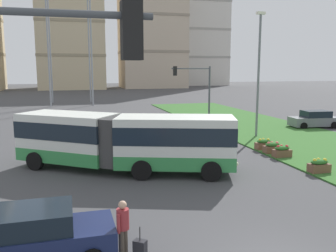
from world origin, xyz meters
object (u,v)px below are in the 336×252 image
(articulated_bus, at_px, (123,140))
(car_navy_sedan, at_px, (34,237))
(rolling_suitcase, at_px, (140,249))
(flower_planter_5, at_px, (264,144))
(flower_planter_2, at_px, (319,166))
(apartment_tower_westcentre, at_px, (69,10))
(car_grey_wagon, at_px, (314,119))
(pedestrian_crossing, at_px, (123,226))
(flower_planter_4, at_px, (272,147))
(flower_planter_3, at_px, (282,151))
(streetlight_median, at_px, (259,70))
(apartment_tower_centre, at_px, (152,18))
(traffic_light_far_right, at_px, (197,86))
(apartment_tower_eastcentre, at_px, (190,5))

(articulated_bus, xyz_separation_m, car_navy_sedan, (-3.79, -8.62, -0.90))
(rolling_suitcase, bearing_deg, car_navy_sedan, 167.04)
(flower_planter_5, bearing_deg, flower_planter_2, -90.00)
(articulated_bus, distance_m, apartment_tower_westcentre, 87.95)
(car_grey_wagon, distance_m, flower_planter_5, 11.93)
(pedestrian_crossing, bearing_deg, car_navy_sedan, 169.20)
(flower_planter_2, bearing_deg, flower_planter_4, 90.00)
(pedestrian_crossing, bearing_deg, flower_planter_3, 39.92)
(articulated_bus, relative_size, flower_planter_2, 10.42)
(car_grey_wagon, relative_size, flower_planter_5, 4.15)
(pedestrian_crossing, height_order, streetlight_median, streetlight_median)
(flower_planter_3, bearing_deg, streetlight_median, 74.04)
(car_grey_wagon, bearing_deg, rolling_suitcase, -136.67)
(streetlight_median, xyz_separation_m, apartment_tower_centre, (8.89, 77.35, 14.19))
(traffic_light_far_right, bearing_deg, rolling_suitcase, -113.73)
(car_navy_sedan, relative_size, rolling_suitcase, 4.55)
(car_navy_sedan, bearing_deg, flower_planter_5, 39.06)
(apartment_tower_eastcentre, bearing_deg, flower_planter_3, -105.36)
(car_navy_sedan, relative_size, flower_planter_4, 4.01)
(flower_planter_2, bearing_deg, apartment_tower_centre, 82.96)
(articulated_bus, height_order, streetlight_median, streetlight_median)
(apartment_tower_centre, bearing_deg, flower_planter_4, -97.42)
(pedestrian_crossing, distance_m, traffic_light_far_right, 22.69)
(apartment_tower_centre, height_order, apartment_tower_eastcentre, apartment_tower_eastcentre)
(apartment_tower_centre, distance_m, apartment_tower_eastcentre, 24.13)
(apartment_tower_centre, bearing_deg, streetlight_median, -96.56)
(flower_planter_4, xyz_separation_m, apartment_tower_centre, (10.79, 82.90, 19.07))
(streetlight_median, bearing_deg, flower_planter_3, -105.96)
(flower_planter_4, bearing_deg, flower_planter_2, -90.00)
(car_navy_sedan, height_order, streetlight_median, streetlight_median)
(rolling_suitcase, bearing_deg, pedestrian_crossing, 156.04)
(apartment_tower_eastcentre, bearing_deg, apartment_tower_centre, -136.16)
(car_navy_sedan, height_order, car_grey_wagon, same)
(pedestrian_crossing, xyz_separation_m, flower_planter_3, (11.09, 9.28, -0.58))
(car_navy_sedan, bearing_deg, flower_planter_2, 21.66)
(articulated_bus, relative_size, streetlight_median, 1.18)
(flower_planter_2, bearing_deg, flower_planter_5, 90.00)
(car_navy_sedan, height_order, flower_planter_2, car_navy_sedan)
(car_navy_sedan, distance_m, rolling_suitcase, 3.00)
(car_navy_sedan, height_order, rolling_suitcase, car_navy_sedan)
(flower_planter_2, bearing_deg, rolling_suitcase, -150.41)
(flower_planter_3, height_order, flower_planter_4, same)
(articulated_bus, relative_size, apartment_tower_eastcentre, 0.22)
(traffic_light_far_right, height_order, apartment_tower_centre, apartment_tower_centre)
(pedestrian_crossing, relative_size, flower_planter_2, 1.58)
(apartment_tower_westcentre, bearing_deg, car_navy_sedan, -91.13)
(flower_planter_4, bearing_deg, car_grey_wagon, 41.56)
(car_grey_wagon, height_order, flower_planter_4, car_grey_wagon)
(car_navy_sedan, distance_m, apartment_tower_westcentre, 96.56)
(flower_planter_2, height_order, traffic_light_far_right, traffic_light_far_right)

